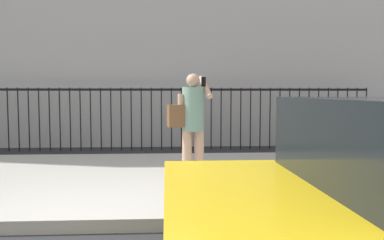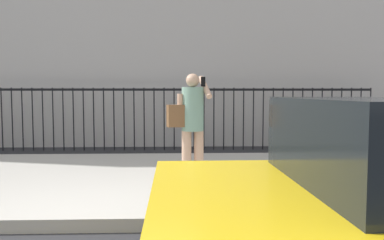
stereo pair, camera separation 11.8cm
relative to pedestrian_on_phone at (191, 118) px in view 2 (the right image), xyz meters
The scene contains 5 objects.
ground_plane 2.54m from the pedestrian_on_phone, 121.36° to the right, with size 60.00×60.00×0.00m, color #28282B.
sidewalk 1.59m from the pedestrian_on_phone, 168.65° to the left, with size 28.00×4.40×0.15m, color #B2ADA3.
iron_fence 4.12m from the pedestrian_on_phone, 106.87° to the left, with size 12.03×0.04×1.60m.
pedestrian_on_phone is the anchor object (origin of this frame).
street_bench 3.63m from the pedestrian_on_phone, 28.00° to the left, with size 1.60×0.45×0.95m.
Camera 2 is at (0.99, -4.05, 1.49)m, focal length 36.43 mm.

